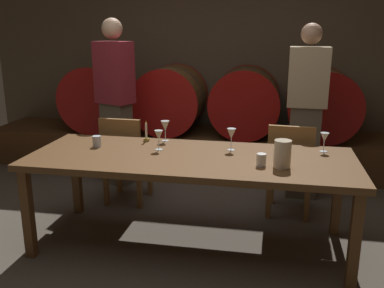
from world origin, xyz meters
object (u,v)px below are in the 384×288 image
at_px(wine_glass_center_right, 231,134).
at_px(dining_table, 191,164).
at_px(wine_barrel_center_left, 171,99).
at_px(chair_left, 125,156).
at_px(candle_center, 146,136).
at_px(wine_barrel_far_right, 322,104).
at_px(wine_glass_center_left, 159,136).
at_px(cup_left, 97,141).
at_px(wine_glass_far_right, 324,138).
at_px(guest_left, 115,102).
at_px(chair_right, 290,166).
at_px(wine_barrel_far_left, 100,97).
at_px(guest_right, 306,112).
at_px(pitcher, 282,154).
at_px(cup_right, 261,160).
at_px(wine_glass_far_left, 165,126).
at_px(wine_barrel_center_right, 246,102).

bearing_deg(wine_glass_center_right, dining_table, -143.35).
bearing_deg(wine_barrel_center_left, chair_left, -96.38).
bearing_deg(candle_center, wine_barrel_center_left, 96.26).
bearing_deg(wine_barrel_far_right, wine_glass_center_left, -127.17).
bearing_deg(cup_left, wine_glass_center_left, 0.10).
bearing_deg(wine_glass_far_right, guest_left, 155.83).
bearing_deg(chair_right, wine_barrel_far_right, -101.95).
distance_m(chair_right, wine_glass_far_right, 0.59).
height_order(wine_barrel_far_left, guest_right, guest_right).
xyz_separation_m(chair_left, candle_center, (0.33, -0.35, 0.31)).
height_order(wine_barrel_far_right, guest_left, guest_left).
bearing_deg(guest_left, wine_barrel_far_left, -35.93).
xyz_separation_m(wine_barrel_far_left, wine_glass_far_right, (2.59, -1.73, 0.03)).
bearing_deg(wine_barrel_far_left, pitcher, -44.01).
bearing_deg(wine_glass_center_left, cup_right, -17.56).
xyz_separation_m(candle_center, wine_glass_far_left, (0.16, 0.04, 0.08)).
height_order(wine_barrel_far_left, wine_glass_center_right, wine_barrel_far_left).
relative_size(pitcher, cup_left, 2.17).
xyz_separation_m(chair_right, cup_left, (-1.59, -0.59, 0.31)).
bearing_deg(wine_glass_center_right, wine_barrel_far_left, 135.71).
bearing_deg(cup_right, wine_barrel_far_right, 73.79).
bearing_deg(guest_right, cup_right, 76.56).
height_order(dining_table, wine_glass_center_left, wine_glass_center_left).
relative_size(wine_barrel_far_right, cup_left, 9.01).
height_order(chair_left, wine_glass_center_left, wine_glass_center_left).
height_order(candle_center, pitcher, pitcher).
height_order(wine_barrel_far_left, chair_right, wine_barrel_far_left).
relative_size(wine_barrel_center_right, wine_barrel_far_right, 1.00).
bearing_deg(wine_barrel_center_right, chair_left, -129.00).
bearing_deg(chair_right, cup_left, 24.72).
height_order(wine_glass_center_right, wine_glass_far_right, wine_glass_center_right).
distance_m(wine_barrel_center_left, cup_right, 2.48).
bearing_deg(wine_glass_center_left, wine_glass_center_right, 9.92).
xyz_separation_m(dining_table, wine_glass_center_right, (0.29, 0.21, 0.20)).
distance_m(candle_center, wine_glass_center_left, 0.31).
bearing_deg(wine_glass_center_right, wine_barrel_center_left, 117.13).
xyz_separation_m(wine_barrel_far_left, guest_right, (2.50, -0.81, 0.06)).
height_order(wine_barrel_far_right, cup_left, wine_barrel_far_right).
bearing_deg(wine_glass_center_left, wine_barrel_center_right, 73.66).
bearing_deg(wine_glass_far_right, wine_barrel_far_left, 146.31).
distance_m(pitcher, wine_glass_far_left, 1.12).
distance_m(chair_left, guest_right, 1.84).
bearing_deg(pitcher, candle_center, 156.08).
distance_m(guest_right, wine_glass_center_right, 1.19).
bearing_deg(wine_barrel_center_left, chair_right, -42.95).
relative_size(wine_barrel_center_left, wine_barrel_far_right, 1.00).
bearing_deg(guest_left, wine_glass_far_right, 177.17).
bearing_deg(dining_table, wine_glass_far_right, 16.87).
xyz_separation_m(wine_barrel_center_right, wine_glass_far_left, (-0.58, -1.64, 0.04)).
bearing_deg(wine_glass_far_left, chair_right, 16.01).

